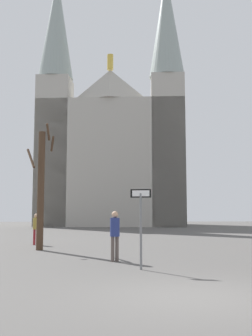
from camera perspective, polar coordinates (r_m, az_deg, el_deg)
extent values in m
plane|color=#514F4C|center=(8.36, 9.98, -17.65)|extent=(120.00, 120.00, 0.00)
cube|color=#ADA89E|center=(49.94, -1.78, 0.12)|extent=(18.11, 14.18, 14.41)
pyramid|color=#ADA89E|center=(46.76, -2.28, 11.80)|extent=(6.08, 2.64, 3.50)
cylinder|color=gold|center=(47.65, -2.26, 14.83)|extent=(0.70, 0.70, 1.80)
cube|color=#ADA89E|center=(46.89, -10.23, 2.35)|extent=(4.12, 4.12, 17.19)
cone|color=gray|center=(51.38, -9.89, 19.35)|extent=(4.10, 4.10, 13.19)
cube|color=#ADA89E|center=(45.73, 6.00, 2.50)|extent=(4.12, 4.12, 17.19)
cone|color=gray|center=(50.32, 5.79, 19.86)|extent=(4.10, 4.10, 13.19)
cylinder|color=slate|center=(11.79, 2.14, -8.99)|extent=(0.07, 0.07, 2.20)
cube|color=black|center=(11.79, 2.12, -3.64)|extent=(0.60, 0.19, 0.25)
cube|color=white|center=(11.78, 2.12, -3.63)|extent=(0.50, 0.14, 0.18)
cylinder|color=#473323|center=(18.09, -12.06, -3.09)|extent=(0.30, 0.30, 5.24)
cylinder|color=#473323|center=(18.35, -10.47, 3.40)|extent=(0.29, 0.97, 0.57)
cylinder|color=#473323|center=(18.07, -13.42, 1.37)|extent=(0.57, 0.98, 0.97)
cylinder|color=#473323|center=(18.36, -11.05, 5.08)|extent=(0.15, 0.63, 0.71)
cylinder|color=maroon|center=(20.93, -12.95, -9.59)|extent=(0.12, 0.12, 0.78)
cylinder|color=maroon|center=(21.00, -12.55, -9.59)|extent=(0.12, 0.12, 0.78)
cylinder|color=olive|center=(20.94, -12.71, -7.74)|extent=(0.32, 0.32, 0.58)
sphere|color=tan|center=(20.93, -12.68, -6.66)|extent=(0.21, 0.21, 0.21)
cylinder|color=#594C47|center=(13.68, -1.92, -11.49)|extent=(0.12, 0.12, 0.83)
cylinder|color=#594C47|center=(13.75, -1.30, -11.47)|extent=(0.12, 0.12, 0.83)
cylinder|color=navy|center=(13.67, -1.60, -8.43)|extent=(0.32, 0.32, 0.62)
sphere|color=tan|center=(13.66, -1.59, -6.65)|extent=(0.23, 0.23, 0.23)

